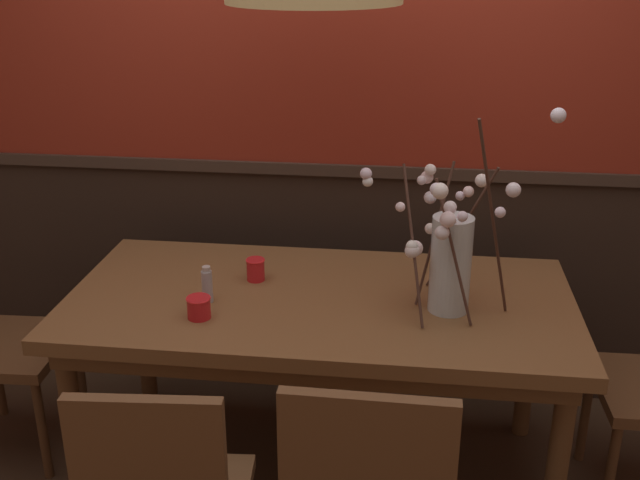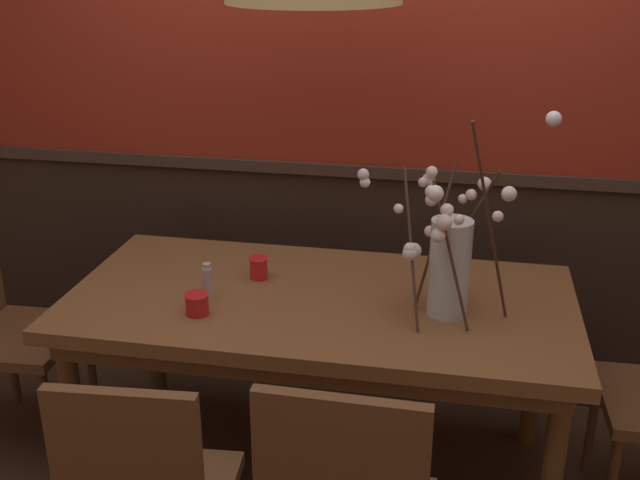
# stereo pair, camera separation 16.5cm
# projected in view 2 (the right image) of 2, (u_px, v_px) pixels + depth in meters

# --- Properties ---
(ground_plane) EXTENTS (24.00, 24.00, 0.00)m
(ground_plane) POSITION_uv_depth(u_px,v_px,m) (320.00, 470.00, 3.03)
(ground_plane) COLOR #422D1E
(back_wall) EXTENTS (5.24, 0.14, 2.92)m
(back_wall) POSITION_uv_depth(u_px,v_px,m) (353.00, 73.00, 3.15)
(back_wall) COLOR #2D2119
(back_wall) RESTS_ON ground
(dining_table) EXTENTS (1.82, 0.90, 0.77)m
(dining_table) POSITION_uv_depth(u_px,v_px,m) (320.00, 317.00, 2.77)
(dining_table) COLOR brown
(dining_table) RESTS_ON ground
(chair_far_side_right) EXTENTS (0.43, 0.41, 0.97)m
(chair_far_side_right) POSITION_uv_depth(u_px,v_px,m) (411.00, 267.00, 3.56)
(chair_far_side_right) COLOR brown
(chair_far_side_right) RESTS_ON ground
(chair_head_west_end) EXTENTS (0.46, 0.48, 0.89)m
(chair_head_west_end) POSITION_uv_depth(u_px,v_px,m) (2.00, 325.00, 3.09)
(chair_head_west_end) COLOR brown
(chair_head_west_end) RESTS_ON ground
(chair_far_side_left) EXTENTS (0.45, 0.44, 0.94)m
(chair_far_side_left) POSITION_uv_depth(u_px,v_px,m) (298.00, 261.00, 3.66)
(chair_far_side_left) COLOR brown
(chair_far_side_left) RESTS_ON ground
(vase_with_blossoms) EXTENTS (0.59, 0.45, 0.76)m
(vase_with_blossoms) POSITION_uv_depth(u_px,v_px,m) (448.00, 260.00, 2.54)
(vase_with_blossoms) COLOR silver
(vase_with_blossoms) RESTS_ON dining_table
(candle_holder_nearer_center) EXTENTS (0.07, 0.07, 0.09)m
(candle_holder_nearer_center) POSITION_uv_depth(u_px,v_px,m) (259.00, 268.00, 2.87)
(candle_holder_nearer_center) COLOR red
(candle_holder_nearer_center) RESTS_ON dining_table
(candle_holder_nearer_edge) EXTENTS (0.08, 0.08, 0.08)m
(candle_holder_nearer_edge) POSITION_uv_depth(u_px,v_px,m) (197.00, 304.00, 2.60)
(candle_holder_nearer_edge) COLOR red
(candle_holder_nearer_edge) RESTS_ON dining_table
(condiment_bottle) EXTENTS (0.04, 0.04, 0.14)m
(condiment_bottle) POSITION_uv_depth(u_px,v_px,m) (208.00, 282.00, 2.70)
(condiment_bottle) COLOR #ADADB2
(condiment_bottle) RESTS_ON dining_table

